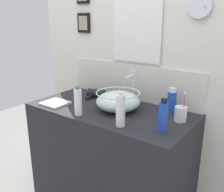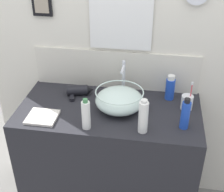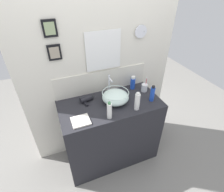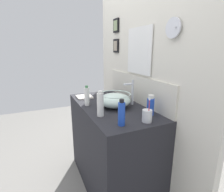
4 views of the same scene
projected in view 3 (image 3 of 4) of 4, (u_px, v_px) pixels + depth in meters
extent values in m
plane|color=gray|center=(111.00, 153.00, 2.58)|extent=(6.00, 6.00, 0.00)
cube|color=#232328|center=(111.00, 131.00, 2.31)|extent=(1.19, 0.59, 0.93)
cube|color=silver|center=(101.00, 74.00, 2.15)|extent=(1.91, 0.06, 2.32)
cube|color=beige|center=(102.00, 81.00, 2.17)|extent=(1.17, 0.02, 0.28)
cube|color=white|center=(103.00, 51.00, 1.96)|extent=(0.35, 0.01, 0.39)
cube|color=white|center=(103.00, 51.00, 1.96)|extent=(0.41, 0.01, 0.45)
cylinder|color=silver|center=(141.00, 32.00, 1.99)|extent=(0.15, 0.01, 0.15)
cylinder|color=silver|center=(143.00, 31.00, 2.01)|extent=(0.01, 0.06, 0.01)
cube|color=black|center=(50.00, 28.00, 1.63)|extent=(0.13, 0.02, 0.16)
cube|color=gray|center=(50.00, 29.00, 1.62)|extent=(0.10, 0.01, 0.12)
cube|color=black|center=(54.00, 52.00, 1.76)|extent=(0.13, 0.02, 0.16)
cube|color=gray|center=(55.00, 53.00, 1.76)|extent=(0.10, 0.01, 0.12)
ellipsoid|color=silver|center=(115.00, 97.00, 2.03)|extent=(0.31, 0.31, 0.13)
torus|color=silver|center=(116.00, 93.00, 1.99)|extent=(0.31, 0.31, 0.01)
torus|color=#B2B7BC|center=(115.00, 101.00, 2.06)|extent=(0.12, 0.12, 0.01)
cylinder|color=silver|center=(109.00, 85.00, 2.15)|extent=(0.02, 0.02, 0.23)
cylinder|color=silver|center=(111.00, 80.00, 2.05)|extent=(0.02, 0.10, 0.02)
cylinder|color=silver|center=(109.00, 76.00, 2.07)|extent=(0.02, 0.02, 0.03)
cylinder|color=black|center=(86.00, 99.00, 2.05)|extent=(0.16, 0.10, 0.07)
cone|color=black|center=(93.00, 96.00, 2.09)|extent=(0.06, 0.07, 0.06)
cube|color=black|center=(86.00, 104.00, 2.01)|extent=(0.05, 0.09, 0.02)
cylinder|color=silver|center=(144.00, 88.00, 2.22)|extent=(0.08, 0.08, 0.10)
cylinder|color=#D83F4C|center=(146.00, 84.00, 2.21)|extent=(0.01, 0.01, 0.17)
cube|color=white|center=(147.00, 78.00, 2.15)|extent=(0.01, 0.01, 0.02)
cylinder|color=blue|center=(152.00, 94.00, 2.04)|extent=(0.05, 0.05, 0.18)
cylinder|color=black|center=(153.00, 87.00, 1.98)|extent=(0.03, 0.03, 0.03)
cylinder|color=white|center=(109.00, 111.00, 1.79)|extent=(0.05, 0.05, 0.18)
cylinder|color=#3F7F4C|center=(109.00, 103.00, 1.73)|extent=(0.03, 0.03, 0.02)
cylinder|color=blue|center=(133.00, 83.00, 2.26)|extent=(0.06, 0.06, 0.15)
cylinder|color=silver|center=(133.00, 78.00, 2.21)|extent=(0.05, 0.05, 0.03)
cylinder|color=white|center=(137.00, 102.00, 1.90)|extent=(0.06, 0.06, 0.20)
cylinder|color=silver|center=(138.00, 94.00, 1.83)|extent=(0.04, 0.04, 0.02)
cube|color=silver|center=(81.00, 121.00, 1.78)|extent=(0.18, 0.17, 0.02)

